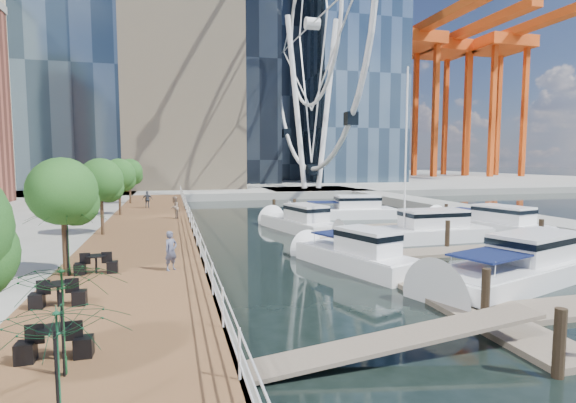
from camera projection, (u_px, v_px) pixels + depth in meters
The scene contains 18 objects.
ground at pixel (379, 309), 16.65m from camera, with size 520.00×520.00×0.00m, color black.
boardwalk at pixel (146, 238), 28.76m from camera, with size 6.00×60.00×1.00m, color brown.
seawall at pixel (193, 236), 29.52m from camera, with size 0.25×60.00×1.00m, color #595954.
land_far at pixel (200, 179), 114.80m from camera, with size 200.00×114.00×1.00m, color gray.
breakwater at pixel (481, 215), 40.93m from camera, with size 4.00×60.00×1.00m, color gray.
pier at pixel (311, 192), 70.22m from camera, with size 14.00×12.00×1.00m, color gray.
railing at pixel (191, 221), 29.40m from camera, with size 0.10×60.00×1.05m, color white, non-canonical shape.
floating_docks at pixel (423, 240), 28.23m from camera, with size 16.00×34.00×2.60m.
ferris_wheel at pixel (312, 24), 67.85m from camera, with size 5.80×45.60×47.80m.
port_cranes at pixel (448, 107), 124.06m from camera, with size 40.00×52.00×38.00m.
street_trees at pixel (101, 180), 26.83m from camera, with size 2.60×42.60×4.60m.
cafe_tables at pixel (57, 315), 11.96m from camera, with size 2.50×13.70×0.74m.
yacht_foreground at pixel (519, 283), 20.14m from camera, with size 3.10×11.58×2.15m, color silver, non-canonical shape.
pedestrian_near at pixel (171, 251), 18.28m from camera, with size 0.59×0.39×1.62m, color #4E5168.
pedestrian_mid at pixel (175, 207), 34.42m from camera, with size 0.83×0.64×1.70m, color #806958.
pedestrian_far at pixel (147, 199), 41.97m from camera, with size 0.93×0.39×1.58m, color #373A45.
moored_yachts at pixel (417, 242), 30.19m from camera, with size 19.23×38.53×11.50m.
cafe_seating at pixel (64, 278), 12.39m from camera, with size 5.55×14.62×2.71m.
Camera 1 is at (-7.40, -14.81, 5.51)m, focal length 28.00 mm.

